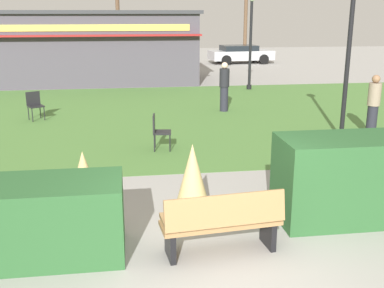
% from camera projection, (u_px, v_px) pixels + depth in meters
% --- Properties ---
extents(ground_plane, '(80.00, 80.00, 0.00)m').
position_uv_depth(ground_plane, '(222.00, 272.00, 6.16)').
color(ground_plane, '#999691').
extents(lawn_patch, '(36.00, 12.00, 0.01)m').
position_uv_depth(lawn_patch, '(162.00, 115.00, 15.62)').
color(lawn_patch, '#4C7A38').
rests_on(lawn_patch, ground_plane).
extents(park_bench, '(1.75, 0.70, 0.95)m').
position_uv_depth(park_bench, '(222.00, 223.00, 6.50)').
color(park_bench, '#9E7547').
rests_on(park_bench, ground_plane).
extents(hedge_left, '(2.52, 1.10, 1.10)m').
position_uv_depth(hedge_left, '(31.00, 220.00, 6.41)').
color(hedge_left, '#28562B').
rests_on(hedge_left, ground_plane).
extents(hedge_right, '(2.54, 1.10, 1.40)m').
position_uv_depth(hedge_right, '(356.00, 178.00, 7.61)').
color(hedge_right, '#28562B').
rests_on(hedge_right, ground_plane).
extents(ornamental_grass_behind_left, '(0.71, 0.71, 1.33)m').
position_uv_depth(ornamental_grass_behind_left, '(192.00, 184.00, 7.46)').
color(ornamental_grass_behind_left, tan).
rests_on(ornamental_grass_behind_left, ground_plane).
extents(ornamental_grass_behind_right, '(0.78, 0.78, 1.23)m').
position_uv_depth(ornamental_grass_behind_right, '(85.00, 188.00, 7.40)').
color(ornamental_grass_behind_right, tan).
rests_on(ornamental_grass_behind_right, ground_plane).
extents(lamppost_mid, '(0.36, 0.36, 4.12)m').
position_uv_depth(lamppost_mid, '(350.00, 41.00, 11.94)').
color(lamppost_mid, black).
rests_on(lamppost_mid, ground_plane).
extents(lamppost_far, '(0.36, 0.36, 4.12)m').
position_uv_depth(lamppost_far, '(251.00, 30.00, 20.16)').
color(lamppost_far, black).
rests_on(lamppost_far, ground_plane).
extents(food_kiosk, '(9.72, 5.15, 3.41)m').
position_uv_depth(food_kiosk, '(97.00, 46.00, 22.79)').
color(food_kiosk, '#47424C').
rests_on(food_kiosk, ground_plane).
extents(cafe_chair_east, '(0.48, 0.48, 0.89)m').
position_uv_depth(cafe_chair_east, '(158.00, 129.00, 11.51)').
color(cafe_chair_east, black).
rests_on(cafe_chair_east, ground_plane).
extents(cafe_chair_center, '(0.60, 0.60, 0.89)m').
position_uv_depth(cafe_chair_center, '(35.00, 103.00, 14.80)').
color(cafe_chair_center, black).
rests_on(cafe_chair_center, ground_plane).
extents(person_strolling, '(0.34, 0.34, 1.69)m').
position_uv_depth(person_strolling, '(373.00, 105.00, 12.79)').
color(person_strolling, '#23232D').
rests_on(person_strolling, ground_plane).
extents(person_standing, '(0.34, 0.34, 1.69)m').
position_uv_depth(person_standing, '(224.00, 87.00, 15.99)').
color(person_standing, '#23232D').
rests_on(person_standing, ground_plane).
extents(parked_car_west_slot, '(4.20, 2.06, 1.20)m').
position_uv_depth(parked_car_west_slot, '(77.00, 56.00, 29.95)').
color(parked_car_west_slot, black).
rests_on(parked_car_west_slot, ground_plane).
extents(parked_car_center_slot, '(4.33, 2.32, 1.20)m').
position_uv_depth(parked_car_center_slot, '(153.00, 55.00, 30.61)').
color(parked_car_center_slot, maroon).
rests_on(parked_car_center_slot, ground_plane).
extents(parked_car_east_slot, '(4.34, 2.34, 1.20)m').
position_uv_depth(parked_car_east_slot, '(240.00, 54.00, 31.41)').
color(parked_car_east_slot, '#B7BABF').
rests_on(parked_car_east_slot, ground_plane).
extents(tree_left_bg, '(0.91, 0.96, 7.36)m').
position_uv_depth(tree_left_bg, '(246.00, 13.00, 36.53)').
color(tree_left_bg, brown).
rests_on(tree_left_bg, ground_plane).
extents(tree_right_bg, '(0.91, 0.96, 5.75)m').
position_uv_depth(tree_right_bg, '(118.00, 24.00, 32.84)').
color(tree_right_bg, brown).
rests_on(tree_right_bg, ground_plane).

